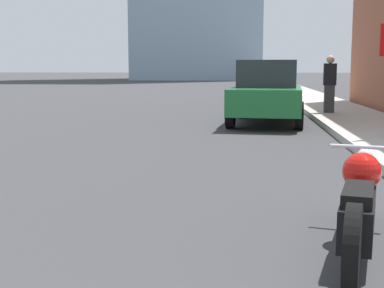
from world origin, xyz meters
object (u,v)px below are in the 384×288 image
(parked_car_green, at_px, (268,92))
(parked_car_black, at_px, (253,75))
(motorcycle, at_px, (359,204))
(parked_car_blue, at_px, (260,78))
(pedestrian, at_px, (330,83))
(parked_car_silver, at_px, (260,82))
(parked_car_yellow, at_px, (256,75))

(parked_car_green, relative_size, parked_car_black, 1.03)
(motorcycle, height_order, parked_car_blue, parked_car_blue)
(parked_car_black, distance_m, pedestrian, 44.97)
(parked_car_green, distance_m, parked_car_silver, 11.69)
(motorcycle, distance_m, parked_car_silver, 21.77)
(parked_car_blue, relative_size, pedestrian, 2.45)
(parked_car_silver, bearing_deg, parked_car_yellow, 93.16)
(parked_car_blue, bearing_deg, parked_car_green, -89.56)
(parked_car_blue, height_order, parked_car_yellow, parked_car_blue)
(parked_car_blue, height_order, pedestrian, pedestrian)
(parked_car_silver, distance_m, parked_car_yellow, 23.07)
(parked_car_yellow, bearing_deg, pedestrian, -81.81)
(parked_car_green, distance_m, parked_car_blue, 22.97)
(motorcycle, relative_size, parked_car_blue, 0.55)
(motorcycle, bearing_deg, parked_car_black, 104.15)
(parked_car_silver, bearing_deg, parked_car_blue, 92.43)
(parked_car_green, distance_m, parked_car_black, 46.86)
(parked_car_green, xyz_separation_m, parked_car_silver, (0.08, 11.69, -0.02))
(parked_car_black, bearing_deg, pedestrian, -88.55)
(parked_car_black, xyz_separation_m, pedestrian, (1.81, -44.93, 0.23))
(parked_car_black, height_order, pedestrian, pedestrian)
(parked_car_green, distance_m, parked_car_yellow, 34.76)
(motorcycle, height_order, parked_car_yellow, parked_car_yellow)
(parked_car_blue, bearing_deg, motorcycle, -88.68)
(parked_car_blue, bearing_deg, parked_car_black, 91.72)
(parked_car_green, height_order, parked_car_blue, parked_car_blue)
(parked_car_silver, bearing_deg, parked_car_green, -86.78)
(motorcycle, height_order, parked_car_black, parked_car_black)
(parked_car_blue, xyz_separation_m, parked_car_yellow, (-0.05, 11.79, 0.03))
(parked_car_yellow, relative_size, parked_car_black, 0.95)
(motorcycle, relative_size, parked_car_green, 0.49)
(parked_car_blue, bearing_deg, parked_car_silver, -89.97)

